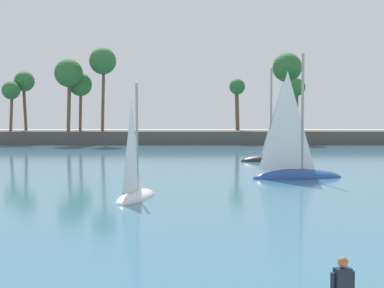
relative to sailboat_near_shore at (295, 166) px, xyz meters
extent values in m
cube|color=#386B84|center=(-8.72, 26.22, -0.83)|extent=(220.00, 105.17, 0.06)
cube|color=#514C47|center=(-8.72, 38.81, 0.04)|extent=(107.16, 6.00, 1.80)
cylinder|color=brown|center=(-0.79, 39.85, 3.90)|extent=(0.69, 0.66, 5.95)
sphere|color=#2D6633|center=(-0.79, 39.85, 6.87)|extent=(2.14, 2.14, 2.14)
cylinder|color=brown|center=(6.85, 37.56, 3.81)|extent=(0.55, 0.66, 5.77)
sphere|color=#2D6633|center=(6.85, 37.56, 6.69)|extent=(2.29, 2.29, 2.29)
cylinder|color=brown|center=(-23.09, 37.53, 4.74)|extent=(0.70, 0.64, 7.63)
sphere|color=#2D6633|center=(-23.09, 37.53, 8.55)|extent=(3.70, 3.70, 3.70)
cylinder|color=brown|center=(-29.54, 39.64, 4.25)|extent=(0.70, 0.55, 6.64)
sphere|color=#2D6633|center=(-29.54, 39.64, 7.56)|extent=(2.74, 2.74, 2.74)
cylinder|color=brown|center=(-30.80, 37.87, 3.61)|extent=(0.69, 0.44, 5.37)
sphere|color=#2D6633|center=(-30.80, 37.87, 6.29)|extent=(2.40, 2.40, 2.40)
cylinder|color=brown|center=(-18.61, 37.63, 5.54)|extent=(0.67, 0.42, 9.20)
sphere|color=#2D6633|center=(-18.61, 37.63, 10.13)|extent=(3.53, 3.53, 3.53)
cylinder|color=brown|center=(-21.89, 39.13, 4.03)|extent=(0.63, 0.67, 6.21)
sphere|color=#2D6633|center=(-21.89, 39.13, 7.13)|extent=(3.12, 3.12, 3.12)
cylinder|color=brown|center=(6.01, 40.29, 5.21)|extent=(0.60, 0.95, 8.56)
sphere|color=#2D6633|center=(6.01, 40.29, 9.48)|extent=(3.99, 3.99, 3.99)
cube|color=#141E33|center=(-3.86, -26.73, 0.29)|extent=(0.38, 0.29, 0.58)
sphere|color=brown|center=(-3.86, -26.73, 0.70)|extent=(0.21, 0.21, 0.21)
cylinder|color=#141E33|center=(-4.08, -26.79, 0.25)|extent=(0.09, 0.09, 0.50)
cylinder|color=#141E33|center=(-3.64, -26.66, 0.25)|extent=(0.09, 0.09, 0.50)
ellipsoid|color=#234793|center=(0.13, 0.02, -0.80)|extent=(6.34, 2.72, 1.23)
cylinder|color=gray|center=(0.44, 0.07, 3.64)|extent=(0.18, 0.18, 7.67)
pyramid|color=white|center=(-0.59, -0.09, 3.07)|extent=(2.76, 0.59, 6.52)
ellipsoid|color=black|center=(0.39, 12.70, -0.80)|extent=(6.32, 2.84, 1.22)
cylinder|color=gray|center=(0.08, 12.65, 3.62)|extent=(0.18, 0.18, 7.62)
pyramid|color=silver|center=(1.11, 12.82, 3.05)|extent=(2.73, 0.65, 6.48)
ellipsoid|color=white|center=(-9.81, -8.83, -0.80)|extent=(2.40, 4.58, 0.88)
cylinder|color=gray|center=(-9.75, -8.62, 2.38)|extent=(0.13, 0.13, 5.48)
pyramid|color=white|center=(-9.94, -9.34, 1.97)|extent=(0.64, 1.94, 4.66)
camera|label=1|loc=(-6.91, -38.16, 3.78)|focal=53.80mm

